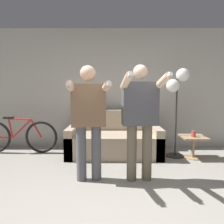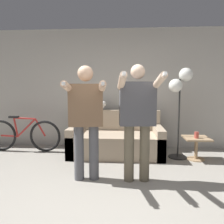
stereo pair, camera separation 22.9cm
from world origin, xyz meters
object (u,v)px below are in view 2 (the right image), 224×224
object	(u,v)px
person_left	(86,114)
side_table	(196,144)
person_right	(137,114)
floor_lamp	(180,87)
couch	(116,141)
cat	(98,106)
bicycle	(23,135)
cup	(197,135)

from	to	relation	value
person_left	side_table	xyz separation A→B (m)	(1.85, 1.02, -0.65)
person_right	floor_lamp	xyz separation A→B (m)	(0.83, 1.12, 0.37)
person_right	side_table	world-z (taller)	person_right
couch	person_left	xyz separation A→B (m)	(-0.36, -1.26, 0.68)
cat	person_right	bearing A→B (deg)	-64.56
person_left	person_right	distance (m)	0.72
couch	bicycle	world-z (taller)	couch
person_left	cup	size ratio (longest dim) A/B	14.20
side_table	person_right	bearing A→B (deg)	-137.97
floor_lamp	person_left	bearing A→B (deg)	-144.15
side_table	cup	xyz separation A→B (m)	(-0.02, -0.06, 0.17)
cat	bicycle	xyz separation A→B (m)	(-1.55, -0.27, -0.60)
person_left	bicycle	bearing A→B (deg)	131.91
person_left	cat	size ratio (longest dim) A/B	3.54
person_right	cup	bearing A→B (deg)	35.02
person_right	bicycle	xyz separation A→B (m)	(-2.31, 1.34, -0.62)
floor_lamp	couch	bearing A→B (deg)	173.49
person_left	cup	bearing A→B (deg)	19.57
person_right	cat	world-z (taller)	person_right
couch	bicycle	distance (m)	1.96
couch	floor_lamp	size ratio (longest dim) A/B	1.07
person_right	cup	xyz separation A→B (m)	(1.11, 0.96, -0.48)
person_left	bicycle	world-z (taller)	person_left
side_table	cup	size ratio (longest dim) A/B	3.95
cup	person_left	bearing A→B (deg)	-152.35
cup	couch	bearing A→B (deg)	168.46
couch	person_left	distance (m)	1.48
person_right	cat	xyz separation A→B (m)	(-0.77, 1.61, -0.02)
floor_lamp	side_table	world-z (taller)	floor_lamp
cat	floor_lamp	distance (m)	1.72
couch	bicycle	size ratio (longest dim) A/B	1.13
bicycle	person_right	bearing A→B (deg)	-30.01
person_left	cat	distance (m)	1.61
cat	cup	distance (m)	2.04
couch	floor_lamp	bearing A→B (deg)	-6.51
person_left	side_table	size ratio (longest dim) A/B	3.60
floor_lamp	cup	world-z (taller)	floor_lamp
floor_lamp	bicycle	world-z (taller)	floor_lamp
person_right	bicycle	world-z (taller)	person_right
couch	person_right	world-z (taller)	person_right
person_right	floor_lamp	size ratio (longest dim) A/B	0.97
person_right	couch	bearing A→B (deg)	100.02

